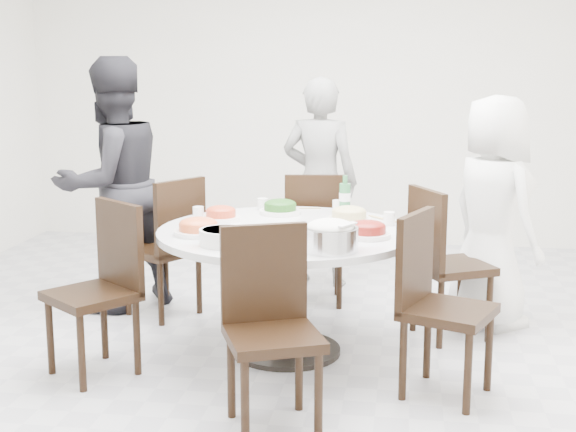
# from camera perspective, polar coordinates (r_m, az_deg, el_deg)

# --- Properties ---
(floor) EXTENTS (6.00, 6.00, 0.01)m
(floor) POSITION_cam_1_polar(r_m,az_deg,el_deg) (4.87, 0.64, -9.58)
(floor) COLOR silver
(floor) RESTS_ON ground
(wall_back) EXTENTS (6.00, 0.01, 2.80)m
(wall_back) POSITION_cam_1_polar(r_m,az_deg,el_deg) (7.55, 3.86, 8.63)
(wall_back) COLOR white
(wall_back) RESTS_ON ground
(wall_front) EXTENTS (6.00, 0.01, 2.80)m
(wall_front) POSITION_cam_1_polar(r_m,az_deg,el_deg) (1.67, -13.65, -0.19)
(wall_front) COLOR white
(wall_front) RESTS_ON ground
(dining_table) EXTENTS (1.50, 1.50, 0.75)m
(dining_table) POSITION_cam_1_polar(r_m,az_deg,el_deg) (4.73, -0.09, -5.41)
(dining_table) COLOR silver
(dining_table) RESTS_ON floor
(chair_ne) EXTENTS (0.57, 0.57, 0.95)m
(chair_ne) POSITION_cam_1_polar(r_m,az_deg,el_deg) (5.09, 11.60, -3.30)
(chair_ne) COLOR black
(chair_ne) RESTS_ON floor
(chair_n) EXTENTS (0.47, 0.47, 0.95)m
(chair_n) POSITION_cam_1_polar(r_m,az_deg,el_deg) (5.70, 1.92, -1.52)
(chair_n) COLOR black
(chair_n) RESTS_ON floor
(chair_nw) EXTENTS (0.58, 0.58, 0.95)m
(chair_nw) POSITION_cam_1_polar(r_m,az_deg,el_deg) (5.49, -8.92, -2.16)
(chair_nw) COLOR black
(chair_nw) RESTS_ON floor
(chair_sw) EXTENTS (0.59, 0.59, 0.95)m
(chair_sw) POSITION_cam_1_polar(r_m,az_deg,el_deg) (4.51, -13.82, -5.24)
(chair_sw) COLOR black
(chair_sw) RESTS_ON floor
(chair_s) EXTENTS (0.55, 0.55, 0.95)m
(chair_s) POSITION_cam_1_polar(r_m,az_deg,el_deg) (3.75, -1.05, -8.29)
(chair_s) COLOR black
(chair_s) RESTS_ON floor
(chair_se) EXTENTS (0.55, 0.55, 0.95)m
(chair_se) POSITION_cam_1_polar(r_m,az_deg,el_deg) (4.19, 11.34, -6.38)
(chair_se) COLOR black
(chair_se) RESTS_ON floor
(diner_right) EXTENTS (0.81, 0.88, 1.50)m
(diner_right) POSITION_cam_1_polar(r_m,az_deg,el_deg) (5.32, 14.38, 0.26)
(diner_right) COLOR white
(diner_right) RESTS_ON floor
(diner_middle) EXTENTS (0.63, 0.46, 1.60)m
(diner_middle) POSITION_cam_1_polar(r_m,az_deg,el_deg) (6.11, 2.28, 2.41)
(diner_middle) COLOR black
(diner_middle) RESTS_ON floor
(diner_left) EXTENTS (1.04, 1.07, 1.74)m
(diner_left) POSITION_cam_1_polar(r_m,az_deg,el_deg) (5.63, -12.41, 2.16)
(diner_left) COLOR black
(diner_left) RESTS_ON floor
(dish_greens) EXTENTS (0.26, 0.26, 0.07)m
(dish_greens) POSITION_cam_1_polar(r_m,az_deg,el_deg) (5.10, -0.56, 0.53)
(dish_greens) COLOR white
(dish_greens) RESTS_ON dining_table
(dish_pale) EXTENTS (0.27, 0.27, 0.07)m
(dish_pale) POSITION_cam_1_polar(r_m,az_deg,el_deg) (4.87, 4.36, 0.01)
(dish_pale) COLOR white
(dish_pale) RESTS_ON dining_table
(dish_orange) EXTENTS (0.23, 0.23, 0.06)m
(dish_orange) POSITION_cam_1_polar(r_m,az_deg,el_deg) (4.91, -4.79, 0.03)
(dish_orange) COLOR white
(dish_orange) RESTS_ON dining_table
(dish_redbrown) EXTENTS (0.26, 0.26, 0.06)m
(dish_redbrown) POSITION_cam_1_polar(r_m,az_deg,el_deg) (4.45, 5.69, -1.12)
(dish_redbrown) COLOR white
(dish_redbrown) RESTS_ON dining_table
(dish_tofu) EXTENTS (0.28, 0.28, 0.07)m
(dish_tofu) POSITION_cam_1_polar(r_m,az_deg,el_deg) (4.53, -6.39, -0.87)
(dish_tofu) COLOR white
(dish_tofu) RESTS_ON dining_table
(rice_bowl) EXTENTS (0.29, 0.29, 0.12)m
(rice_bowl) POSITION_cam_1_polar(r_m,az_deg,el_deg) (4.12, 3.02, -1.65)
(rice_bowl) COLOR silver
(rice_bowl) RESTS_ON dining_table
(soup_bowl) EXTENTS (0.27, 0.27, 0.08)m
(soup_bowl) POSITION_cam_1_polar(r_m,az_deg,el_deg) (4.27, -4.50, -1.49)
(soup_bowl) COLOR white
(soup_bowl) RESTS_ON dining_table
(beverage_bottle) EXTENTS (0.07, 0.07, 0.25)m
(beverage_bottle) POSITION_cam_1_polar(r_m,az_deg,el_deg) (5.12, 4.07, 1.54)
(beverage_bottle) COLOR #2E7340
(beverage_bottle) RESTS_ON dining_table
(tea_cups) EXTENTS (0.07, 0.07, 0.08)m
(tea_cups) POSITION_cam_1_polar(r_m,az_deg,el_deg) (5.20, 1.21, 0.79)
(tea_cups) COLOR white
(tea_cups) RESTS_ON dining_table
(chopsticks) EXTENTS (0.24, 0.04, 0.01)m
(chopsticks) POSITION_cam_1_polar(r_m,az_deg,el_deg) (5.31, 1.14, 0.64)
(chopsticks) COLOR tan
(chopsticks) RESTS_ON dining_table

